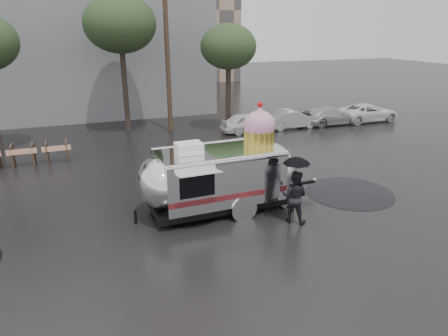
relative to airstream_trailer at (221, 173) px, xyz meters
name	(u,v)px	position (x,y,z in m)	size (l,w,h in m)	color
ground	(196,245)	(-1.58, -2.13, -1.35)	(120.00, 120.00, 0.00)	black
puddles	(206,215)	(-0.69, -0.31, -1.35)	(16.66, 3.87, 0.01)	black
grey_building	(51,23)	(-5.58, 21.87, 5.15)	(22.00, 12.00, 13.00)	slate
utility_pole	(167,55)	(0.92, 11.87, 3.27)	(1.60, 0.28, 9.00)	#473323
tree_mid	(120,24)	(-1.58, 12.87, 4.99)	(4.20, 4.20, 8.03)	#382D26
tree_right	(228,47)	(4.42, 10.87, 3.71)	(3.36, 3.36, 6.42)	#382D26
barricade_row	(23,154)	(-7.13, 7.83, -0.83)	(4.30, 0.80, 1.00)	#473323
parked_cars	(315,115)	(10.21, 9.87, -0.63)	(13.20, 1.90, 1.50)	silver
airstream_trailer	(221,173)	(0.00, 0.00, 0.00)	(7.15, 2.84, 3.85)	silver
person_right	(294,197)	(1.93, -1.78, -0.45)	(0.87, 0.48, 1.80)	black
umbrella_black	(296,168)	(1.93, -1.78, 0.57)	(1.09, 1.09, 2.30)	black
tripod	(271,193)	(1.46, -1.04, -0.56)	(0.53, 0.57, 1.37)	black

